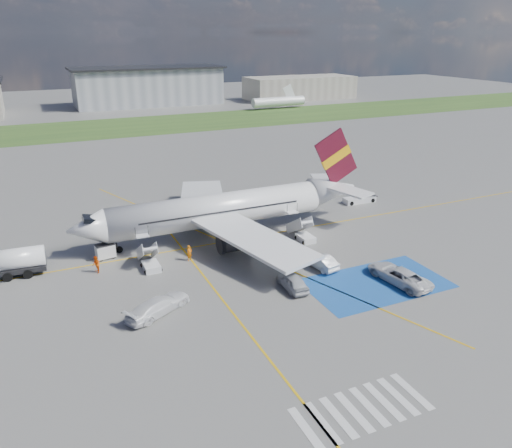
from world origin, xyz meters
The scene contains 22 objects.
ground centered at (0.00, 0.00, 0.00)m, with size 400.00×400.00×0.00m, color #60605E.
grass_strip centered at (0.00, 95.00, 0.01)m, with size 400.00×30.00×0.01m, color #2D4C1E.
taxiway_line_main centered at (0.00, 12.00, 0.01)m, with size 120.00×0.20×0.01m, color gold.
taxiway_line_cross centered at (-5.00, -10.00, 0.01)m, with size 0.20×60.00×0.01m, color gold.
taxiway_line_diag centered at (0.00, 12.00, 0.01)m, with size 0.20×60.00×0.01m, color gold.
staging_box centered at (10.00, -4.00, 0.01)m, with size 14.00×8.00×0.01m, color #1A4F9F.
crosswalk centered at (-1.80, -18.00, 0.01)m, with size 9.00×4.00×0.01m.
terminal_centre centered at (20.00, 135.00, 6.00)m, with size 48.00×18.00×12.00m, color gray.
terminal_east centered at (75.00, 128.00, 4.00)m, with size 40.00×16.00×8.00m, color gray.
airliner centered at (1.51, 14.00, 3.39)m, with size 36.81×32.95×11.92m.
airstairs_fwd centered at (-9.50, 8.70, 0.62)m, with size 1.90×5.20×3.60m.
airstairs_aft centered at (9.00, 8.70, 0.62)m, with size 1.90×5.20×3.60m.
fuel_tanker centered at (-23.64, 12.66, 1.23)m, with size 8.73×2.97×2.93m.
gpu_cart centered at (-13.38, 13.12, 0.75)m, with size 2.16×1.58×1.66m.
belt_loader centered at (23.39, 17.57, 0.39)m, with size 5.23×2.07×1.55m.
car_silver_a centered at (1.95, -1.52, 0.75)m, with size 1.77×4.40×1.50m, color #B5B7BC.
car_silver_b centered at (6.80, 1.41, 0.75)m, with size 1.58×4.52×1.49m, color silver.
van_white_a centered at (12.16, -4.66, 1.02)m, with size 2.50×5.43×2.04m, color silver.
van_white_b centered at (-10.95, -0.56, 0.98)m, with size 2.02×4.98×1.95m, color white.
crew_fwd centered at (-5.17, 8.76, 0.89)m, with size 0.65×0.42×1.77m, color orange.
crew_nose centered at (-14.78, 9.85, 0.92)m, with size 0.89×0.69×1.83m, color #F1580C.
crew_aft centered at (5.13, 6.56, 0.98)m, with size 1.15×0.48×1.97m, color orange.
Camera 1 is at (-19.01, -38.99, 23.17)m, focal length 35.00 mm.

